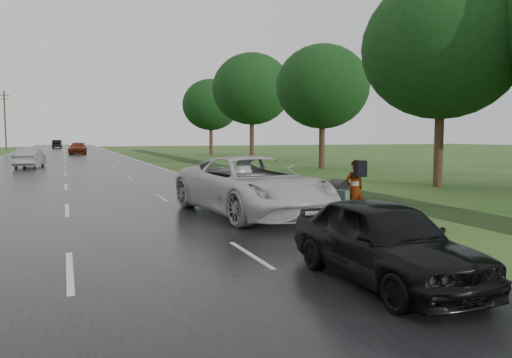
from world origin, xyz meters
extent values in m
plane|color=#244A1A|center=(0.00, 0.00, 0.00)|extent=(220.00, 220.00, 0.00)
cube|color=black|center=(0.00, 45.00, 0.02)|extent=(14.00, 180.00, 0.04)
cube|color=silver|center=(6.75, 45.00, 0.04)|extent=(0.12, 180.00, 0.01)
cube|color=silver|center=(0.00, 45.00, 0.04)|extent=(0.12, 180.00, 0.01)
cube|color=black|center=(11.50, 20.00, 0.00)|extent=(2.20, 120.00, 0.01)
cylinder|color=#2D2D2D|center=(11.50, 10.00, 0.25)|extent=(0.56, 1.00, 0.56)
cylinder|color=#3E2519|center=(-9.20, 85.00, 5.00)|extent=(0.26, 0.26, 10.00)
cube|color=#3E2519|center=(-9.20, 85.00, 9.20)|extent=(1.60, 0.12, 0.12)
cube|color=#3E2519|center=(-9.20, 85.00, 8.60)|extent=(1.20, 0.10, 0.10)
cylinder|color=#3E2519|center=(17.00, 10.00, 1.92)|extent=(0.44, 0.44, 3.84)
ellipsoid|color=black|center=(17.00, 10.00, 6.69)|extent=(7.60, 7.60, 6.84)
cylinder|color=#3E2519|center=(18.20, 24.00, 1.76)|extent=(0.44, 0.44, 3.52)
ellipsoid|color=black|center=(18.20, 24.00, 6.14)|extent=(7.00, 7.00, 6.30)
cylinder|color=#3E2519|center=(17.80, 38.00, 2.08)|extent=(0.44, 0.44, 4.16)
ellipsoid|color=black|center=(17.80, 38.00, 7.16)|extent=(8.00, 8.00, 7.20)
cylinder|color=#3E2519|center=(17.50, 52.00, 1.84)|extent=(0.44, 0.44, 3.68)
ellipsoid|color=black|center=(17.50, 52.00, 6.38)|extent=(7.20, 7.20, 6.48)
imported|color=#A5998C|center=(8.20, 3.53, 0.88)|extent=(0.68, 0.48, 1.76)
cube|color=black|center=(8.22, 3.27, 1.50)|extent=(0.37, 0.24, 0.49)
cube|color=#344C49|center=(7.82, 3.59, 0.65)|extent=(0.21, 0.51, 0.40)
cube|color=black|center=(7.82, 3.59, 0.88)|extent=(0.06, 0.17, 0.04)
imported|color=silver|center=(5.39, 5.00, 0.95)|extent=(3.79, 6.85, 1.82)
imported|color=black|center=(4.92, -2.59, 0.74)|extent=(1.67, 4.14, 1.41)
imported|color=gray|center=(-2.50, 32.34, 0.78)|extent=(2.22, 4.68, 1.48)
imported|color=maroon|center=(1.68, 61.20, 0.79)|extent=(2.66, 5.39, 1.51)
imported|color=black|center=(-1.26, 97.28, 0.83)|extent=(1.89, 4.85, 1.57)
camera|label=1|loc=(-0.03, -9.47, 2.50)|focal=35.00mm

